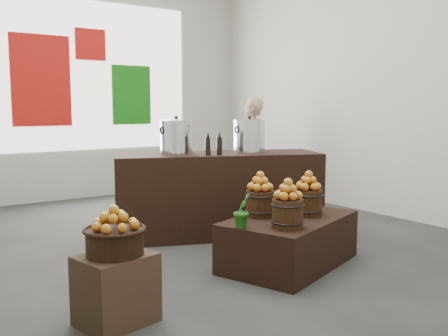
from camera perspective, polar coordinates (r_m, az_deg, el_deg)
ground at (r=5.49m, az=-3.62°, el=-8.83°), size 7.00×7.00×0.00m
back_wall at (r=8.49m, az=-16.28°, el=10.11°), size 6.00×0.04×4.00m
back_opening at (r=8.57m, az=-14.31°, el=10.14°), size 3.20×0.02×2.40m
deco_red_left at (r=8.28m, az=-20.17°, el=9.36°), size 0.90×0.04×1.40m
deco_green_right at (r=8.78m, az=-10.53°, el=8.20°), size 0.70×0.04×1.00m
deco_red_upper at (r=8.57m, az=-15.03°, el=13.48°), size 0.50×0.04×0.50m
crate at (r=3.63m, az=-12.23°, el=-13.37°), size 0.56×0.49×0.49m
wicker_basket at (r=3.53m, az=-12.37°, el=-8.27°), size 0.39×0.39×0.18m
apples_in_basket at (r=3.49m, az=-12.45°, el=-5.56°), size 0.31×0.31×0.16m
display_table at (r=4.83m, az=7.47°, el=-8.27°), size 1.53×1.22×0.46m
apple_bucket_front_left at (r=4.33m, az=7.28°, el=-5.20°), size 0.27×0.27×0.25m
apples_in_bucket_front_left at (r=4.29m, az=7.32°, el=-2.42°), size 0.20×0.20×0.18m
apple_bucket_front_right at (r=4.85m, az=9.59°, el=-3.92°), size 0.27×0.27×0.25m
apples_in_bucket_front_right at (r=4.82m, az=9.65°, el=-1.43°), size 0.20×0.20×0.18m
apple_bucket_rear at (r=4.75m, az=4.14°, el=-4.07°), size 0.27×0.27×0.25m
apples_in_bucket_rear at (r=4.72m, az=4.17°, el=-1.53°), size 0.20×0.20×0.18m
herb_garnish_right at (r=5.19m, az=8.76°, el=-2.89°), size 0.35×0.33×0.30m
herb_garnish_left at (r=4.31m, az=2.10°, el=-4.85°), size 0.20×0.18×0.30m
counter at (r=5.84m, az=-0.69°, el=-3.01°), size 2.47×1.59×0.96m
stock_pot_left at (r=5.68m, az=-5.47°, el=3.43°), size 0.36×0.36×0.36m
stock_pot_center at (r=5.85m, az=2.90°, el=3.55°), size 0.36×0.36×0.36m
oil_cruets at (r=5.54m, az=-0.20°, el=2.86°), size 0.18×0.12×0.27m
shopper at (r=7.92m, az=3.09°, el=2.10°), size 0.71×0.68×1.65m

